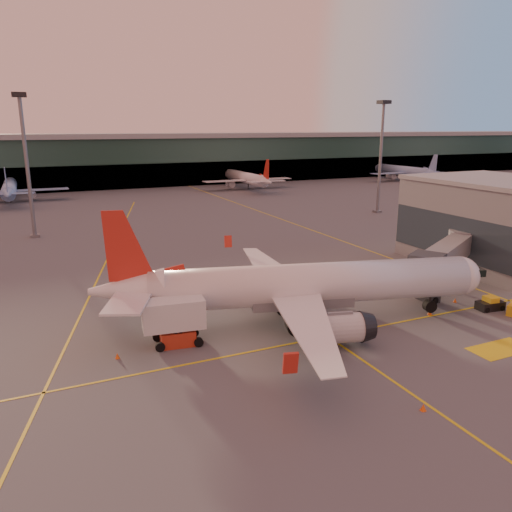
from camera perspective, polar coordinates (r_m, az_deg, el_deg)
name	(u,v)px	position (r m, az deg, el deg)	size (l,w,h in m)	color
ground	(310,368)	(43.58, 6.15, -12.64)	(600.00, 600.00, 0.00)	#4C4F54
taxi_markings	(126,257)	(81.17, -14.65, -0.06)	(100.12, 173.00, 0.01)	yellow
terminal	(93,161)	(176.46, -18.17, 10.27)	(400.00, 20.00, 17.60)	#19382D
gate_building	(496,222)	(81.50, 25.72, 3.55)	(18.40, 22.40, 12.60)	slate
mast_west_near	(26,156)	(99.30, -24.81, 10.39)	(2.40, 2.40, 25.60)	slate
mast_east_near	(381,149)	(121.33, 14.11, 11.80)	(2.40, 2.40, 25.60)	slate
distant_aircraft_row	(27,201)	(152.47, -24.71, 5.77)	(290.00, 34.00, 13.00)	#82A5D9
main_airplane	(299,286)	(51.35, 4.94, -3.46)	(40.33, 36.76, 12.36)	white
jet_bridge	(450,254)	(67.96, 21.30, 0.21)	(18.75, 12.49, 6.04)	slate
catering_truck	(174,319)	(47.29, -9.31, -7.15)	(5.98, 3.26, 4.43)	#AC2D18
pushback_tug	(490,304)	(61.78, 25.21, -5.02)	(3.10, 1.89, 1.52)	black
cone_nose	(455,300)	(62.80, 21.79, -4.71)	(0.40, 0.40, 0.51)	#FF5A0D
cone_tail	(117,356)	(46.55, -15.57, -10.94)	(0.39, 0.39, 0.50)	#FF5A0D
cone_wing_right	(423,407)	(39.44, 18.58, -16.08)	(0.42, 0.42, 0.54)	#FF5A0D
cone_wing_left	(239,279)	(66.35, -1.94, -2.64)	(0.38, 0.38, 0.49)	#FF5A0D
cone_fwd	(430,312)	(57.78, 19.25, -6.07)	(0.49, 0.49, 0.62)	#FF5A0D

